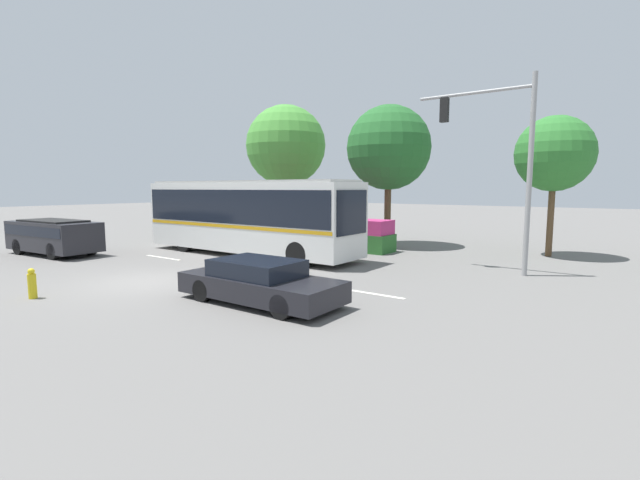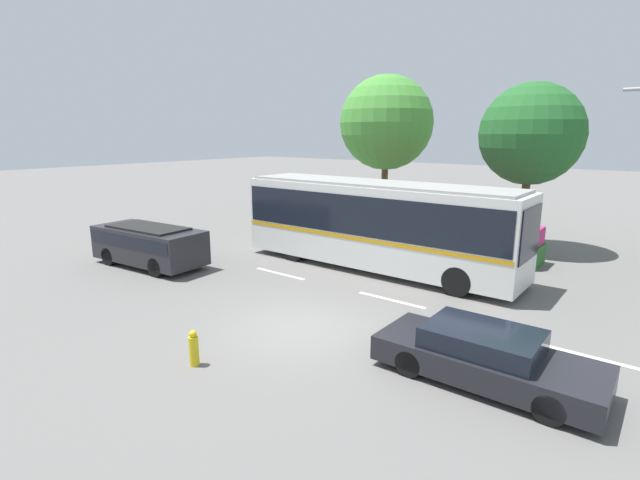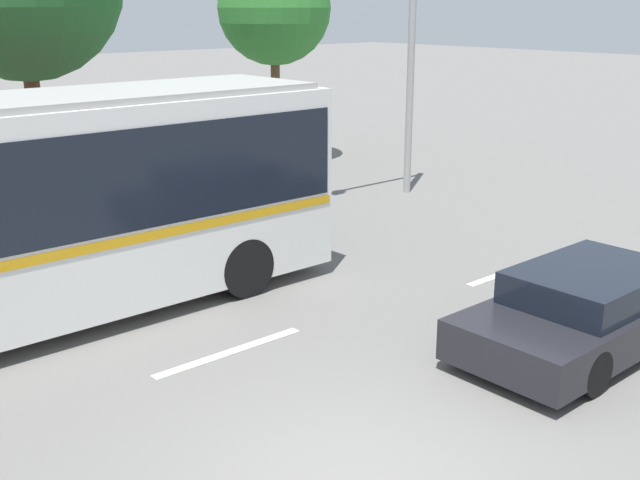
{
  "view_description": "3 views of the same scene",
  "coord_description": "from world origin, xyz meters",
  "views": [
    {
      "loc": [
        13.09,
        -8.19,
        3.09
      ],
      "look_at": [
        3.29,
        5.3,
        1.11
      ],
      "focal_mm": 24.72,
      "sensor_mm": 36.0,
      "label": 1
    },
    {
      "loc": [
        7.81,
        -9.12,
        5.21
      ],
      "look_at": [
        -1.4,
        2.61,
        1.8
      ],
      "focal_mm": 26.25,
      "sensor_mm": 36.0,
      "label": 2
    },
    {
      "loc": [
        -4.7,
        -4.92,
        4.65
      ],
      "look_at": [
        2.95,
        3.87,
        1.13
      ],
      "focal_mm": 43.72,
      "sensor_mm": 36.0,
      "label": 3
    }
  ],
  "objects": [
    {
      "name": "street_tree_right",
      "position": [
        9.87,
        13.87,
        4.56
      ],
      "size": [
        3.33,
        3.33,
        6.25
      ],
      "color": "brown",
      "rests_on": "ground"
    },
    {
      "name": "lane_stripe_near",
      "position": [
        0.88,
        3.41,
        0.01
      ],
      "size": [
        2.4,
        0.16,
        0.01
      ],
      "primitive_type": "cube",
      "color": "silver",
      "rests_on": "ground"
    },
    {
      "name": "sedan_foreground",
      "position": [
        4.93,
        0.27,
        0.56
      ],
      "size": [
        4.66,
        1.86,
        1.17
      ],
      "rotation": [
        0.0,
        0.0,
        0.01
      ],
      "color": "black",
      "rests_on": "ground"
    },
    {
      "name": "lane_stripe_far",
      "position": [
        6.75,
        2.92,
        0.01
      ],
      "size": [
        2.4,
        0.16,
        0.01
      ],
      "primitive_type": "cube",
      "color": "silver",
      "rests_on": "ground"
    },
    {
      "name": "traffic_light_pole",
      "position": [
        9.04,
        8.47,
        4.45
      ],
      "size": [
        4.16,
        0.24,
        6.98
      ],
      "rotation": [
        0.0,
        0.0,
        3.14
      ],
      "color": "gray",
      "rests_on": "ground"
    }
  ]
}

